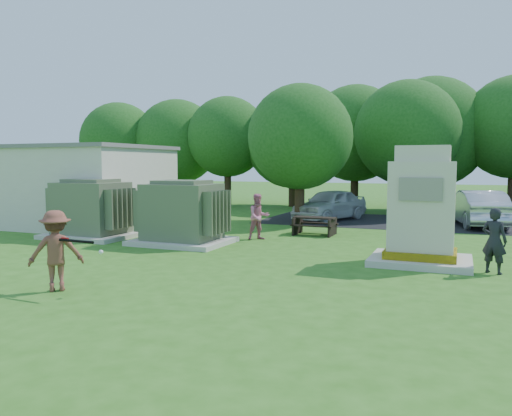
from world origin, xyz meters
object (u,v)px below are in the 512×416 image
at_px(person_at_picnic, 259,217).
at_px(car_white, 330,204).
at_px(batter, 56,251).
at_px(person_by_generator, 494,241).
at_px(transformer_left, 92,210).
at_px(car_silver_a, 478,208).
at_px(generator_cabinet, 422,213).
at_px(transformer_right, 182,214).
at_px(picnic_table, 315,224).

xyz_separation_m(person_at_picnic, car_white, (0.79, 6.88, -0.07)).
distance_m(batter, person_by_generator, 9.84).
height_order(batter, person_by_generator, batter).
bearing_deg(transformer_left, car_silver_a, 34.31).
bearing_deg(person_by_generator, batter, 55.39).
bearing_deg(person_at_picnic, person_by_generator, -64.89).
distance_m(person_by_generator, car_silver_a, 9.82).
xyz_separation_m(transformer_left, generator_cabinet, (11.15, -0.56, 0.37)).
relative_size(transformer_right, person_at_picnic, 1.89).
relative_size(person_by_generator, car_white, 0.37).
bearing_deg(transformer_left, car_white, 53.07).
height_order(transformer_left, person_at_picnic, transformer_left).
height_order(person_by_generator, car_white, person_by_generator).
xyz_separation_m(generator_cabinet, batter, (-6.69, -5.73, -0.51)).
bearing_deg(batter, transformer_left, -96.33).
height_order(picnic_table, car_white, car_white).
bearing_deg(car_white, picnic_table, -61.60).
height_order(batter, person_at_picnic, batter).
relative_size(batter, car_white, 0.39).
height_order(transformer_left, picnic_table, transformer_left).
bearing_deg(generator_cabinet, transformer_right, 175.69).
bearing_deg(generator_cabinet, person_by_generator, -18.23).
distance_m(picnic_table, person_by_generator, 7.42).
distance_m(picnic_table, person_at_picnic, 2.42).
distance_m(transformer_right, batter, 6.34).
bearing_deg(car_silver_a, transformer_right, 31.81).
distance_m(batter, car_white, 15.04).
distance_m(transformer_left, generator_cabinet, 11.17).
bearing_deg(transformer_right, person_at_picnic, 41.03).
bearing_deg(transformer_right, picnic_table, 46.50).
xyz_separation_m(transformer_right, generator_cabinet, (7.45, -0.56, 0.37)).
height_order(transformer_right, car_silver_a, transformer_right).
bearing_deg(transformer_right, transformer_left, 180.00).
xyz_separation_m(transformer_left, car_white, (6.47, 8.61, -0.24)).
bearing_deg(picnic_table, generator_cabinet, -46.24).
relative_size(transformer_left, batter, 1.81).
height_order(transformer_right, generator_cabinet, generator_cabinet).
bearing_deg(car_white, generator_cabinet, -42.23).
distance_m(transformer_right, picnic_table, 5.03).
xyz_separation_m(batter, car_white, (2.01, 14.90, -0.10)).
relative_size(picnic_table, person_at_picnic, 0.97).
relative_size(transformer_right, picnic_table, 1.96).
relative_size(batter, person_by_generator, 1.05).
xyz_separation_m(picnic_table, car_silver_a, (5.61, 5.08, 0.34)).
distance_m(transformer_left, person_at_picnic, 5.94).
xyz_separation_m(generator_cabinet, car_white, (-4.68, 9.17, -0.61)).
xyz_separation_m(car_white, car_silver_a, (6.28, 0.09, 0.03)).
height_order(person_at_picnic, car_silver_a, person_at_picnic).
xyz_separation_m(transformer_left, car_silver_a, (12.75, 8.70, -0.22)).
bearing_deg(batter, car_silver_a, -160.60).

